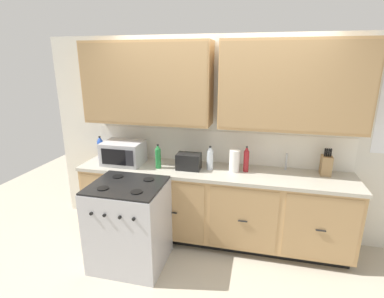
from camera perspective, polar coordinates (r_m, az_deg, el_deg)
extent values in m
plane|color=#B2A893|center=(3.66, 2.78, -19.51)|extent=(8.00, 8.00, 0.00)
cube|color=silver|center=(3.69, 4.86, 1.99)|extent=(4.38, 0.05, 2.46)
cube|color=white|center=(3.69, 4.75, 0.43)|extent=(3.18, 0.01, 0.40)
cube|color=tan|center=(3.61, -8.67, 12.46)|extent=(1.54, 0.34, 0.95)
cube|color=#A58052|center=(3.44, -9.77, 12.22)|extent=(1.51, 0.01, 0.89)
cube|color=tan|center=(3.36, 18.87, 11.47)|extent=(1.54, 0.34, 0.95)
cube|color=#A58052|center=(3.19, 19.13, 11.20)|extent=(1.51, 0.01, 0.89)
cube|color=black|center=(3.90, 3.73, -16.11)|extent=(3.12, 0.48, 0.10)
cube|color=tan|center=(3.65, 3.78, -10.47)|extent=(3.18, 0.60, 0.79)
cube|color=#A88354|center=(3.76, -15.57, -10.25)|extent=(0.73, 0.01, 0.73)
cube|color=black|center=(3.75, -15.67, -10.41)|extent=(0.10, 0.01, 0.01)
cube|color=#A88354|center=(3.47, -3.72, -12.01)|extent=(0.73, 0.01, 0.73)
cube|color=black|center=(3.46, -3.79, -12.20)|extent=(0.10, 0.01, 0.01)
cube|color=#A88354|center=(3.35, 9.77, -13.39)|extent=(0.73, 0.01, 0.73)
cube|color=black|center=(3.34, 9.75, -13.59)|extent=(0.10, 0.01, 0.01)
cube|color=#A88354|center=(3.42, 23.61, -14.05)|extent=(0.73, 0.01, 0.73)
cube|color=black|center=(3.41, 23.63, -14.25)|extent=(0.10, 0.01, 0.01)
cube|color=#ADA899|center=(3.48, 3.91, -4.38)|extent=(3.21, 0.63, 0.04)
cube|color=#A8AAAF|center=(3.48, 17.76, -5.09)|extent=(0.56, 0.38, 0.02)
cube|color=#B7B7BC|center=(3.36, -12.00, -14.18)|extent=(0.76, 0.66, 0.92)
cube|color=black|center=(3.14, -12.52, -6.81)|extent=(0.74, 0.65, 0.02)
cylinder|color=black|center=(3.09, -16.85, -7.29)|extent=(0.12, 0.12, 0.01)
cylinder|color=black|center=(2.93, -10.68, -8.15)|extent=(0.12, 0.12, 0.01)
cylinder|color=black|center=(3.35, -14.14, -5.18)|extent=(0.12, 0.12, 0.01)
cylinder|color=black|center=(3.20, -8.38, -5.85)|extent=(0.12, 0.12, 0.01)
cylinder|color=black|center=(3.05, -18.92, -11.75)|extent=(0.03, 0.02, 0.03)
cylinder|color=black|center=(2.99, -16.59, -12.20)|extent=(0.03, 0.02, 0.03)
cylinder|color=black|center=(2.92, -13.79, -12.72)|extent=(0.03, 0.02, 0.03)
cylinder|color=black|center=(2.86, -11.22, -13.17)|extent=(0.03, 0.02, 0.03)
cube|color=#B7B7BC|center=(3.74, -13.09, -0.70)|extent=(0.48, 0.36, 0.28)
cube|color=black|center=(3.60, -14.94, -1.51)|extent=(0.31, 0.01, 0.19)
cube|color=#28282D|center=(3.51, -12.01, -1.77)|extent=(0.10, 0.01, 0.19)
cube|color=black|center=(3.47, -0.64, -2.42)|extent=(0.28, 0.18, 0.19)
cube|color=black|center=(3.45, -1.45, -0.93)|extent=(0.02, 0.13, 0.01)
cube|color=black|center=(3.43, 0.17, -1.05)|extent=(0.02, 0.13, 0.01)
cube|color=#9C794E|center=(3.62, 24.46, -2.91)|extent=(0.11, 0.14, 0.22)
cylinder|color=black|center=(3.56, 24.32, -0.58)|extent=(0.02, 0.02, 0.09)
cylinder|color=black|center=(3.56, 24.63, -0.60)|extent=(0.02, 0.02, 0.09)
cylinder|color=black|center=(3.56, 24.95, -0.62)|extent=(0.02, 0.02, 0.09)
cylinder|color=black|center=(3.57, 25.26, -0.64)|extent=(0.02, 0.02, 0.09)
cylinder|color=#B2B5BA|center=(3.61, 17.74, -2.35)|extent=(0.02, 0.02, 0.20)
cylinder|color=white|center=(3.41, 8.19, -2.29)|extent=(0.12, 0.12, 0.26)
cylinder|color=blue|center=(4.00, -17.23, -0.15)|extent=(0.07, 0.07, 0.24)
cone|color=blue|center=(3.96, -17.42, 1.95)|extent=(0.07, 0.07, 0.06)
cylinder|color=black|center=(3.96, -17.44, 2.26)|extent=(0.03, 0.03, 0.02)
cylinder|color=silver|center=(3.46, 3.49, -2.14)|extent=(0.08, 0.08, 0.23)
cone|color=silver|center=(3.42, 3.53, 0.10)|extent=(0.07, 0.07, 0.06)
cylinder|color=black|center=(3.42, 3.54, 0.43)|extent=(0.03, 0.03, 0.02)
cylinder|color=maroon|center=(3.45, 10.42, -2.37)|extent=(0.06, 0.06, 0.24)
cone|color=maroon|center=(3.40, 10.55, 0.02)|extent=(0.06, 0.06, 0.06)
cylinder|color=black|center=(3.39, 10.57, 0.38)|extent=(0.02, 0.02, 0.02)
cylinder|color=#237A38|center=(3.52, -6.56, -1.86)|extent=(0.07, 0.07, 0.23)
cone|color=#237A38|center=(3.48, -6.64, 0.42)|extent=(0.06, 0.06, 0.06)
cylinder|color=black|center=(3.47, -6.65, 0.76)|extent=(0.02, 0.02, 0.02)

